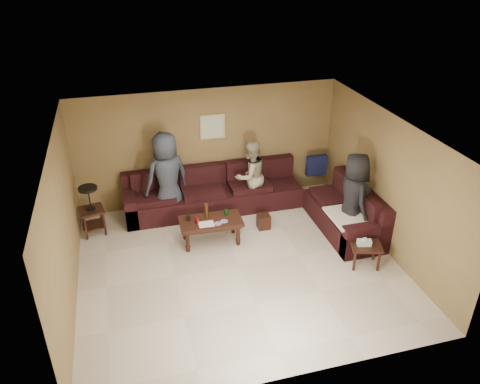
{
  "coord_description": "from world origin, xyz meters",
  "views": [
    {
      "loc": [
        -1.71,
        -6.44,
        5.1
      ],
      "look_at": [
        0.25,
        0.85,
        1.0
      ],
      "focal_mm": 35.0,
      "sensor_mm": 36.0,
      "label": 1
    }
  ],
  "objects": [
    {
      "name": "wall_art",
      "position": [
        0.1,
        2.48,
        1.7
      ],
      "size": [
        0.52,
        0.04,
        0.52
      ],
      "color": "tan",
      "rests_on": "ground"
    },
    {
      "name": "waste_bin",
      "position": [
        0.79,
        1.06,
        0.14
      ],
      "size": [
        0.25,
        0.25,
        0.29
      ],
      "primitive_type": "cube",
      "rotation": [
        0.0,
        0.0,
        -0.03
      ],
      "color": "black",
      "rests_on": "ground"
    },
    {
      "name": "coffee_table",
      "position": [
        -0.32,
        0.85,
        0.41
      ],
      "size": [
        1.18,
        0.62,
        0.77
      ],
      "rotation": [
        0.0,
        0.0,
        -0.03
      ],
      "color": "black",
      "rests_on": "ground"
    },
    {
      "name": "person_left",
      "position": [
        -0.96,
        1.92,
        0.94
      ],
      "size": [
        1.07,
        0.88,
        1.87
      ],
      "primitive_type": "imported",
      "rotation": [
        0.0,
        0.0,
        3.5
      ],
      "color": "#2D323E",
      "rests_on": "ground"
    },
    {
      "name": "side_table_right",
      "position": [
        2.13,
        -0.56,
        0.38
      ],
      "size": [
        0.62,
        0.55,
        0.58
      ],
      "rotation": [
        0.0,
        0.0,
        -0.28
      ],
      "color": "black",
      "rests_on": "ground"
    },
    {
      "name": "room",
      "position": [
        0.0,
        0.0,
        1.66
      ],
      "size": [
        5.6,
        5.5,
        2.5
      ],
      "color": "beige",
      "rests_on": "ground"
    },
    {
      "name": "sectional_sofa",
      "position": [
        0.81,
        1.52,
        0.33
      ],
      "size": [
        4.65,
        2.9,
        0.97
      ],
      "color": "black",
      "rests_on": "ground"
    },
    {
      "name": "person_middle",
      "position": [
        0.76,
        1.9,
        0.76
      ],
      "size": [
        0.89,
        0.8,
        1.52
      ],
      "primitive_type": "imported",
      "rotation": [
        0.0,
        0.0,
        3.5
      ],
      "color": "tan",
      "rests_on": "ground"
    },
    {
      "name": "person_right",
      "position": [
        2.28,
        0.32,
        0.88
      ],
      "size": [
        0.58,
        0.87,
        1.75
      ],
      "primitive_type": "imported",
      "rotation": [
        0.0,
        0.0,
        1.54
      ],
      "color": "black",
      "rests_on": "ground"
    },
    {
      "name": "end_table_left",
      "position": [
        -2.47,
        1.75,
        0.53
      ],
      "size": [
        0.52,
        0.52,
        1.01
      ],
      "rotation": [
        0.0,
        0.0,
        0.19
      ],
      "color": "black",
      "rests_on": "ground"
    }
  ]
}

